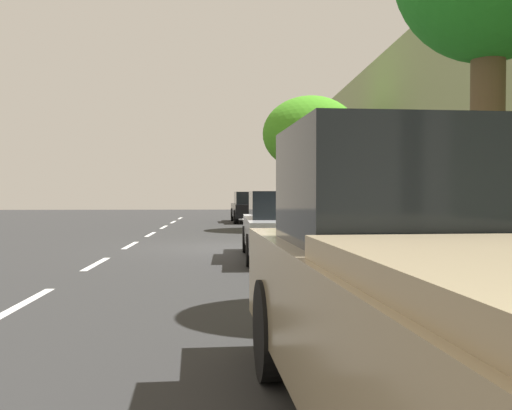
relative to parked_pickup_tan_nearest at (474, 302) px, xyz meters
The scene contains 13 objects.
ground 12.52m from the parked_pickup_tan_nearest, 95.85° to the left, with size 68.16×68.16×0.00m, color #2B2B2B.
sidewalk 12.79m from the parked_pickup_tan_nearest, 76.83° to the left, with size 3.66×42.60×0.15m, color #AA9B9F.
curb_edge 12.49m from the parked_pickup_tan_nearest, 85.40° to the left, with size 0.16×42.60×0.15m, color gray.
lane_stripe_centre 11.89m from the parked_pickup_tan_nearest, 110.16° to the left, with size 0.14×40.00×0.01m.
lane_stripe_bike_edge 12.47m from the parked_pickup_tan_nearest, 92.17° to the left, with size 0.12×42.60×0.01m, color white.
building_facade 13.64m from the parked_pickup_tan_nearest, 68.13° to the left, with size 0.50×42.60×6.98m, color #92A06B.
parked_pickup_tan_nearest is the anchor object (origin of this frame).
parked_sedan_silver_second 9.83m from the parked_pickup_tan_nearest, 90.34° to the left, with size 1.84×4.40×1.52m.
parked_sedan_black_mid 25.58m from the parked_pickup_tan_nearest, 90.47° to the left, with size 1.98×4.47×1.52m.
bicycle_at_curb 15.00m from the parked_pickup_tan_nearest, 87.96° to the left, with size 1.77×0.46×0.79m.
cyclist_with_backpack 14.56m from the parked_pickup_tan_nearest, 87.01° to the left, with size 0.46×0.61×1.67m.
street_tree_far_end 19.74m from the parked_pickup_tan_nearest, 84.42° to the left, with size 3.76×3.76×5.12m.
pedestrian_on_phone 26.97m from the parked_pickup_tan_nearest, 83.96° to the left, with size 0.47×0.46×1.71m.
Camera 1 is at (-0.06, -15.48, 1.50)m, focal length 40.32 mm.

